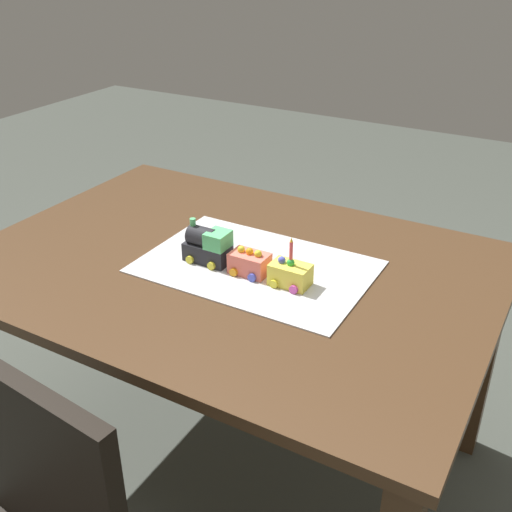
{
  "coord_description": "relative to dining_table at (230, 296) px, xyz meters",
  "views": [
    {
      "loc": [
        0.78,
        -1.23,
        1.54
      ],
      "look_at": [
        0.08,
        0.01,
        0.77
      ],
      "focal_mm": 42.93,
      "sensor_mm": 36.0,
      "label": 1
    }
  ],
  "objects": [
    {
      "name": "cake_car_hopper_coral",
      "position": [
        0.08,
        -0.03,
        0.14
      ],
      "size": [
        0.1,
        0.08,
        0.07
      ],
      "color": "#F27260",
      "rests_on": "cake_board"
    },
    {
      "name": "cake_locomotive",
      "position": [
        -0.05,
        -0.03,
        0.16
      ],
      "size": [
        0.14,
        0.08,
        0.12
      ],
      "color": "#232328",
      "rests_on": "cake_board"
    },
    {
      "name": "dining_table",
      "position": [
        0.0,
        0.0,
        0.0
      ],
      "size": [
        1.4,
        1.0,
        0.74
      ],
      "color": "#4C331E",
      "rests_on": "ground"
    },
    {
      "name": "birthday_candle",
      "position": [
        0.2,
        -0.03,
        0.21
      ],
      "size": [
        0.01,
        0.01,
        0.06
      ],
      "color": "#F24C59",
      "rests_on": "cake_car_gondola_lemon"
    },
    {
      "name": "ground_plane",
      "position": [
        0.0,
        0.0,
        -0.63
      ],
      "size": [
        8.0,
        8.0,
        0.0
      ],
      "primitive_type": "plane",
      "color": "#474C44"
    },
    {
      "name": "cake_board",
      "position": [
        0.08,
        0.01,
        0.11
      ],
      "size": [
        0.6,
        0.4,
        0.0
      ],
      "primitive_type": "cube",
      "color": "silver",
      "rests_on": "dining_table"
    },
    {
      "name": "cake_car_gondola_lemon",
      "position": [
        0.2,
        -0.03,
        0.14
      ],
      "size": [
        0.1,
        0.08,
        0.07
      ],
      "color": "#F4E04C",
      "rests_on": "cake_board"
    }
  ]
}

